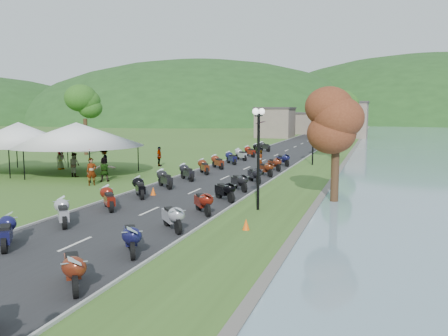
% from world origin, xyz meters
% --- Properties ---
extents(road, '(7.00, 120.00, 0.02)m').
position_xyz_m(road, '(0.00, 40.00, 0.01)').
color(road, '#272729').
rests_on(road, ground).
extents(hills_backdrop, '(360.00, 120.00, 76.00)m').
position_xyz_m(hills_backdrop, '(0.00, 200.00, 0.00)').
color(hills_backdrop, '#285621').
rests_on(hills_backdrop, ground).
extents(far_building, '(18.00, 16.00, 5.00)m').
position_xyz_m(far_building, '(-2.00, 85.00, 2.50)').
color(far_building, slate).
rests_on(far_building, ground).
extents(moto_row_left, '(2.60, 53.95, 1.10)m').
position_xyz_m(moto_row_left, '(-2.21, 24.32, 0.55)').
color(moto_row_left, '#331411').
rests_on(moto_row_left, ground).
extents(moto_row_right, '(2.60, 39.46, 1.10)m').
position_xyz_m(moto_row_right, '(2.58, 18.10, 0.55)').
color(moto_row_right, '#331411').
rests_on(moto_row_right, ground).
extents(vendor_tent_main, '(6.78, 6.78, 4.00)m').
position_xyz_m(vendor_tent_main, '(-11.38, 26.28, 2.00)').
color(vendor_tent_main, white).
rests_on(vendor_tent_main, ground).
extents(vendor_tent_side, '(5.59, 5.59, 4.00)m').
position_xyz_m(vendor_tent_side, '(-16.09, 25.47, 2.00)').
color(vendor_tent_side, white).
rests_on(vendor_tent_side, ground).
extents(tree_lakeside, '(2.62, 2.62, 7.28)m').
position_xyz_m(tree_lakeside, '(8.41, 21.52, 3.64)').
color(tree_lakeside, '#347020').
rests_on(tree_lakeside, ground).
extents(pedestrian_a, '(0.82, 0.81, 1.83)m').
position_xyz_m(pedestrian_a, '(-7.31, 22.04, 0.00)').
color(pedestrian_a, slate).
rests_on(pedestrian_a, ground).
extents(pedestrian_b, '(0.99, 0.75, 1.82)m').
position_xyz_m(pedestrian_b, '(-10.81, 25.08, 0.00)').
color(pedestrian_b, slate).
rests_on(pedestrian_b, ground).
extents(pedestrian_c, '(0.81, 1.24, 1.78)m').
position_xyz_m(pedestrian_c, '(-10.76, 29.00, 0.00)').
color(pedestrian_c, slate).
rests_on(pedestrian_c, ground).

